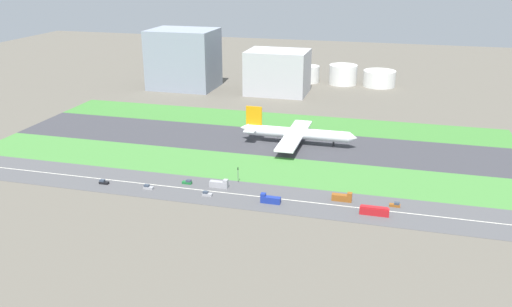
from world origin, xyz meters
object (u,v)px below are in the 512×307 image
(hangar_building, at_px, (278,72))
(car_2, at_px, (148,187))
(car_0, at_px, (104,182))
(fuel_tank_centre, at_px, (343,75))
(fuel_tank_west, at_px, (309,74))
(bus_0, at_px, (374,211))
(terminal_building, at_px, (184,59))
(fuel_tank_east, at_px, (379,78))
(airliner, at_px, (295,133))
(car_3, at_px, (187,182))
(truck_0, at_px, (270,199))
(truck_1, at_px, (219,184))
(traffic_light, at_px, (238,174))
(car_4, at_px, (207,194))
(truck_2, at_px, (342,197))
(car_1, at_px, (395,205))

(hangar_building, bearing_deg, car_2, -94.26)
(car_0, bearing_deg, fuel_tank_centre, -108.73)
(hangar_building, distance_m, fuel_tank_west, 48.87)
(bus_0, distance_m, terminal_building, 250.43)
(car_0, xyz_separation_m, fuel_tank_east, (109.22, 237.00, 5.31))
(airliner, height_order, car_0, airliner)
(bus_0, bearing_deg, fuel_tank_west, -74.07)
(fuel_tank_centre, bearing_deg, car_3, -100.87)
(airliner, xyz_separation_m, fuel_tank_west, (-19.79, 159.00, 0.52))
(truck_0, distance_m, fuel_tank_west, 238.35)
(car_2, xyz_separation_m, truck_1, (30.02, 10.00, 0.75))
(car_3, bearing_deg, car_2, -145.82)
(traffic_light, bearing_deg, car_4, -115.59)
(truck_1, bearing_deg, car_2, -161.58)
(truck_1, distance_m, truck_2, 54.70)
(car_4, distance_m, car_2, 27.66)
(truck_0, bearing_deg, car_3, -13.71)
(truck_0, bearing_deg, bus_0, -180.00)
(terminal_building, relative_size, fuel_tank_west, 3.11)
(car_1, distance_m, car_4, 79.42)
(airliner, relative_size, car_4, 14.77)
(car_3, height_order, truck_1, truck_1)
(car_3, distance_m, fuel_tank_east, 238.35)
(airliner, xyz_separation_m, car_4, (-23.00, -78.00, -5.31))
(car_2, bearing_deg, car_0, 0.00)
(bus_0, height_order, traffic_light, traffic_light)
(car_3, bearing_deg, car_1, 0.00)
(car_1, bearing_deg, traffic_light, 173.50)
(fuel_tank_east, bearing_deg, hangar_building, -148.32)
(car_4, relative_size, fuel_tank_west, 0.27)
(car_0, bearing_deg, car_1, -175.55)
(airliner, height_order, fuel_tank_west, airliner)
(car_3, height_order, traffic_light, traffic_light)
(truck_1, relative_size, car_0, 1.91)
(car_3, xyz_separation_m, terminal_building, (-75.63, 182.00, 21.73))
(car_1, bearing_deg, fuel_tank_centre, 101.97)
(traffic_light, bearing_deg, terminal_building, 119.18)
(car_0, distance_m, terminal_building, 197.10)
(car_4, xyz_separation_m, truck_1, (2.36, 10.00, 0.75))
(truck_1, distance_m, terminal_building, 204.53)
(truck_1, relative_size, truck_2, 1.00)
(bus_0, height_order, fuel_tank_east, fuel_tank_east)
(car_3, distance_m, car_4, 16.35)
(car_3, xyz_separation_m, bus_0, (83.79, -10.00, 0.90))
(car_4, height_order, truck_1, truck_1)
(truck_1, xyz_separation_m, truck_0, (25.69, -10.00, 0.00))
(airliner, bearing_deg, car_4, -106.43)
(bus_0, xyz_separation_m, terminal_building, (-159.42, 192.00, 20.84))
(car_4, bearing_deg, truck_2, -170.06)
(car_2, relative_size, fuel_tank_west, 0.27)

